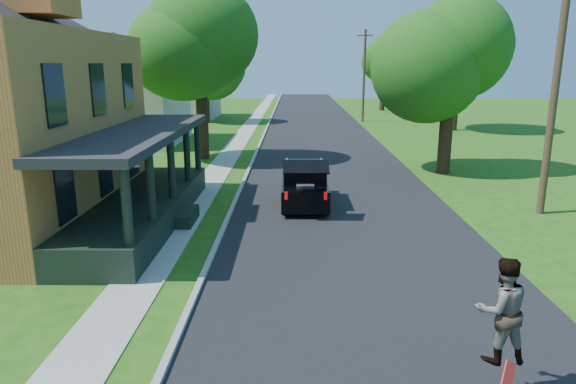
{
  "coord_description": "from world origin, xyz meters",
  "views": [
    {
      "loc": [
        -1.79,
        -10.37,
        5.19
      ],
      "look_at": [
        -1.95,
        3.0,
        1.84
      ],
      "focal_mm": 32.0,
      "sensor_mm": 36.0,
      "label": 1
    }
  ],
  "objects_px": {
    "skateboarder": "(502,310)",
    "tree_right_near": "(451,47)",
    "black_suv": "(304,185)",
    "utility_pole_near": "(555,89)"
  },
  "relations": [
    {
      "from": "skateboarder",
      "to": "tree_right_near",
      "type": "distance_m",
      "value": 18.35
    },
    {
      "from": "black_suv",
      "to": "tree_right_near",
      "type": "height_order",
      "value": "tree_right_near"
    },
    {
      "from": "black_suv",
      "to": "utility_pole_near",
      "type": "xyz_separation_m",
      "value": [
        8.4,
        -1.04,
        3.58
      ]
    },
    {
      "from": "skateboarder",
      "to": "utility_pole_near",
      "type": "bearing_deg",
      "value": -124.26
    },
    {
      "from": "black_suv",
      "to": "tree_right_near",
      "type": "distance_m",
      "value": 10.45
    },
    {
      "from": "skateboarder",
      "to": "tree_right_near",
      "type": "bearing_deg",
      "value": -108.99
    },
    {
      "from": "tree_right_near",
      "to": "black_suv",
      "type": "bearing_deg",
      "value": -138.83
    },
    {
      "from": "black_suv",
      "to": "skateboarder",
      "type": "bearing_deg",
      "value": -76.04
    },
    {
      "from": "skateboarder",
      "to": "tree_right_near",
      "type": "height_order",
      "value": "tree_right_near"
    },
    {
      "from": "utility_pole_near",
      "to": "skateboarder",
      "type": "bearing_deg",
      "value": -106.57
    }
  ]
}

